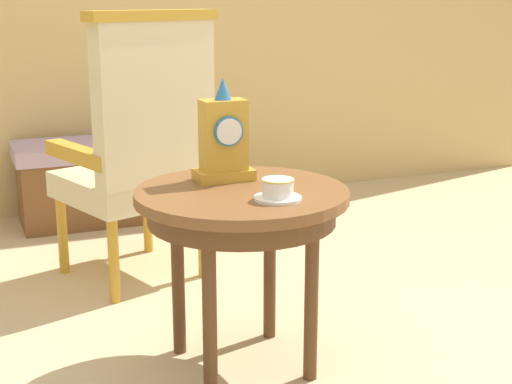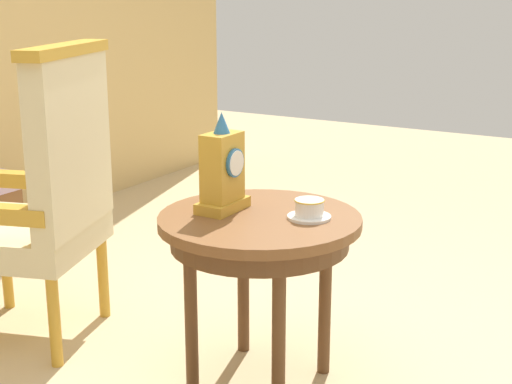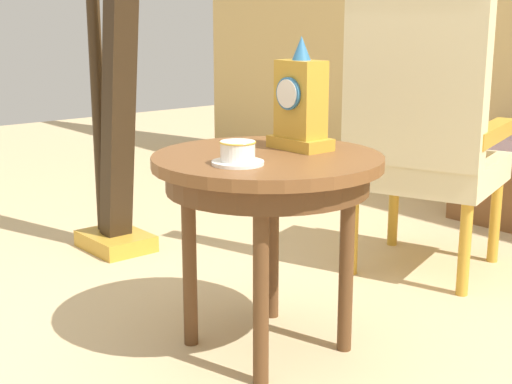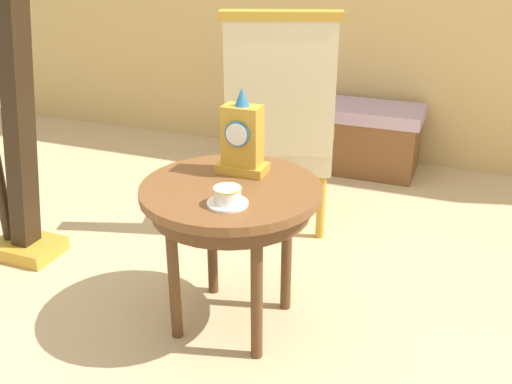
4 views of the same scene
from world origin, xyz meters
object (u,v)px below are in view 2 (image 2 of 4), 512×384
object	(u,v)px
side_table	(260,237)
armchair	(45,192)
teacup_left	(309,210)
mantel_clock	(223,172)

from	to	relation	value
side_table	armchair	bearing A→B (deg)	97.37
side_table	armchair	world-z (taller)	armchair
teacup_left	armchair	bearing A→B (deg)	99.30
armchair	teacup_left	bearing A→B (deg)	-80.70
mantel_clock	armchair	xyz separation A→B (m)	(-0.10, 0.73, -0.15)
mantel_clock	teacup_left	bearing A→B (deg)	-77.40
side_table	mantel_clock	size ratio (longest dim) A/B	2.02
side_table	teacup_left	distance (m)	0.20
side_table	teacup_left	bearing A→B (deg)	-70.37
armchair	side_table	bearing A→B (deg)	-82.63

